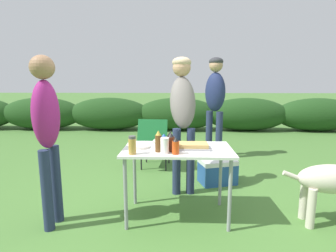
% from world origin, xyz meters
% --- Properties ---
extents(ground_plane, '(60.00, 60.00, 0.00)m').
position_xyz_m(ground_plane, '(0.00, 0.00, 0.00)').
color(ground_plane, '#477533').
extents(shrub_hedge, '(14.40, 0.90, 0.94)m').
position_xyz_m(shrub_hedge, '(0.00, 4.98, 0.47)').
color(shrub_hedge, '#1E4219').
rests_on(shrub_hedge, ground).
extents(folding_table, '(1.10, 0.64, 0.74)m').
position_xyz_m(folding_table, '(0.00, 0.00, 0.66)').
color(folding_table, silver).
rests_on(folding_table, ground).
extents(food_tray, '(0.36, 0.22, 0.06)m').
position_xyz_m(food_tray, '(0.14, -0.01, 0.77)').
color(food_tray, '#9E9EA3').
rests_on(food_tray, folding_table).
extents(plate_stack, '(0.21, 0.21, 0.03)m').
position_xyz_m(plate_stack, '(-0.39, 0.01, 0.75)').
color(plate_stack, white).
rests_on(plate_stack, folding_table).
extents(mixing_bowl, '(0.26, 0.26, 0.07)m').
position_xyz_m(mixing_bowl, '(-0.14, 0.16, 0.78)').
color(mixing_bowl, '#ADBC99').
rests_on(mixing_bowl, folding_table).
extents(paper_cup_stack, '(0.08, 0.08, 0.15)m').
position_xyz_m(paper_cup_stack, '(-0.12, -0.19, 0.81)').
color(paper_cup_stack, white).
rests_on(paper_cup_stack, folding_table).
extents(bbq_sauce_bottle, '(0.07, 0.07, 0.18)m').
position_xyz_m(bbq_sauce_bottle, '(-0.07, -0.12, 0.83)').
color(bbq_sauce_bottle, '#562314').
rests_on(bbq_sauce_bottle, folding_table).
extents(spice_jar, '(0.07, 0.07, 0.17)m').
position_xyz_m(spice_jar, '(-0.42, -0.23, 0.82)').
color(spice_jar, '#B2893D').
rests_on(spice_jar, folding_table).
extents(mayo_bottle, '(0.06, 0.06, 0.16)m').
position_xyz_m(mayo_bottle, '(-0.14, -0.04, 0.82)').
color(mayo_bottle, silver).
rests_on(mayo_bottle, folding_table).
extents(hot_sauce_bottle, '(0.07, 0.07, 0.16)m').
position_xyz_m(hot_sauce_bottle, '(-0.02, -0.22, 0.81)').
color(hot_sauce_bottle, '#CC4214').
rests_on(hot_sauce_bottle, folding_table).
extents(beer_bottle, '(0.06, 0.06, 0.21)m').
position_xyz_m(beer_bottle, '(-0.19, -0.14, 0.84)').
color(beer_bottle, brown).
rests_on(beer_bottle, folding_table).
extents(standing_person_in_red_jacket, '(0.37, 0.50, 1.72)m').
position_xyz_m(standing_person_in_red_jacket, '(0.06, 0.70, 1.11)').
color(standing_person_in_red_jacket, '#232D4C').
rests_on(standing_person_in_red_jacket, ground).
extents(standing_person_with_beanie, '(0.47, 0.45, 1.83)m').
position_xyz_m(standing_person_with_beanie, '(0.68, 2.20, 1.15)').
color(standing_person_with_beanie, '#232D4C').
rests_on(standing_person_with_beanie, ground).
extents(standing_person_in_olive_jacket, '(0.25, 0.32, 1.65)m').
position_xyz_m(standing_person_in_olive_jacket, '(-1.22, -0.22, 1.02)').
color(standing_person_in_olive_jacket, '#232D4C').
rests_on(standing_person_in_olive_jacket, ground).
extents(camp_chair_green_behind_table, '(0.52, 0.63, 0.83)m').
position_xyz_m(camp_chair_green_behind_table, '(-0.37, 1.53, 0.47)').
color(camp_chair_green_behind_table, '#19602D').
rests_on(camp_chair_green_behind_table, ground).
extents(cooler_box, '(0.55, 0.44, 0.34)m').
position_xyz_m(cooler_box, '(0.56, 0.94, 0.17)').
color(cooler_box, '#234C93').
rests_on(cooler_box, ground).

